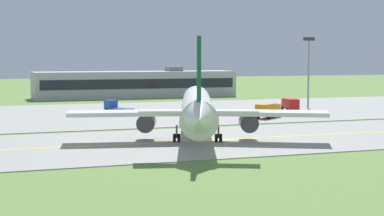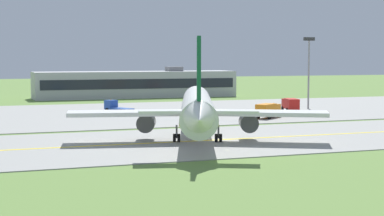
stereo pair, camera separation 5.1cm
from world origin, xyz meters
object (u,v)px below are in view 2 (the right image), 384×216
(airplane_lead, at_px, (197,108))
(service_truck_fuel, at_px, (115,107))
(service_truck_catering, at_px, (290,104))
(apron_light_mast, at_px, (309,64))
(service_truck_pushback, at_px, (268,110))

(airplane_lead, xyz_separation_m, service_truck_fuel, (-0.52, 43.41, -2.95))
(service_truck_catering, bearing_deg, apron_light_mast, 34.11)
(service_truck_fuel, bearing_deg, service_truck_catering, -15.83)
(service_truck_fuel, bearing_deg, airplane_lead, -89.31)
(service_truck_pushback, bearing_deg, apron_light_mast, 42.09)
(service_truck_catering, xyz_separation_m, apron_light_mast, (6.65, 4.50, 7.79))
(service_truck_catering, bearing_deg, airplane_lead, -133.34)
(service_truck_fuel, height_order, service_truck_pushback, service_truck_pushback)
(airplane_lead, xyz_separation_m, service_truck_catering, (32.21, 34.13, -2.60))
(service_truck_pushback, xyz_separation_m, apron_light_mast, (17.04, 15.39, 7.79))
(airplane_lead, height_order, service_truck_fuel, airplane_lead)
(service_truck_fuel, bearing_deg, apron_light_mast, -6.92)
(service_truck_fuel, distance_m, service_truck_pushback, 30.10)
(airplane_lead, bearing_deg, service_truck_catering, 46.66)
(airplane_lead, relative_size, apron_light_mast, 2.61)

